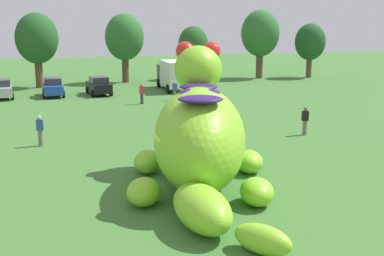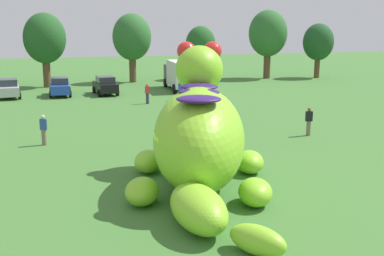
{
  "view_description": "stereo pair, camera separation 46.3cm",
  "coord_description": "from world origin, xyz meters",
  "px_view_note": "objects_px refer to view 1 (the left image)",
  "views": [
    {
      "loc": [
        -5.27,
        -18.16,
        6.7
      ],
      "look_at": [
        0.83,
        1.29,
        2.3
      ],
      "focal_mm": 45.97,
      "sensor_mm": 36.0,
      "label": 1
    },
    {
      "loc": [
        -4.82,
        -18.29,
        6.7
      ],
      "look_at": [
        0.83,
        1.29,
        2.3
      ],
      "focal_mm": 45.97,
      "sensor_mm": 36.0,
      "label": 2
    }
  ],
  "objects_px": {
    "spectator_near_inflatable": "(206,120)",
    "spectator_by_cars": "(40,131)",
    "spectator_mid_field": "(175,91)",
    "giant_inflatable_creature": "(200,137)",
    "box_truck": "(173,74)",
    "car_blue": "(53,87)",
    "spectator_far_side": "(142,94)",
    "car_silver": "(1,89)",
    "car_black": "(99,86)",
    "spectator_wandering": "(305,121)"
  },
  "relations": [
    {
      "from": "car_silver",
      "to": "spectator_near_inflatable",
      "type": "distance_m",
      "value": 22.92
    },
    {
      "from": "spectator_wandering",
      "to": "spectator_near_inflatable",
      "type": "bearing_deg",
      "value": 160.45
    },
    {
      "from": "spectator_near_inflatable",
      "to": "car_black",
      "type": "bearing_deg",
      "value": 102.67
    },
    {
      "from": "giant_inflatable_creature",
      "to": "spectator_by_cars",
      "type": "relative_size",
      "value": 6.87
    },
    {
      "from": "car_blue",
      "to": "spectator_mid_field",
      "type": "xyz_separation_m",
      "value": [
        10.01,
        -5.74,
        -0.01
      ]
    },
    {
      "from": "car_blue",
      "to": "spectator_far_side",
      "type": "bearing_deg",
      "value": -44.06
    },
    {
      "from": "spectator_near_inflatable",
      "to": "spectator_far_side",
      "type": "distance_m",
      "value": 12.39
    },
    {
      "from": "spectator_by_cars",
      "to": "spectator_wandering",
      "type": "xyz_separation_m",
      "value": [
        15.29,
        -1.97,
        0.0
      ]
    },
    {
      "from": "spectator_near_inflatable",
      "to": "spectator_far_side",
      "type": "relative_size",
      "value": 1.0
    },
    {
      "from": "box_truck",
      "to": "car_blue",
      "type": "bearing_deg",
      "value": -176.05
    },
    {
      "from": "giant_inflatable_creature",
      "to": "spectator_mid_field",
      "type": "relative_size",
      "value": 6.87
    },
    {
      "from": "car_black",
      "to": "spectator_near_inflatable",
      "type": "relative_size",
      "value": 2.48
    },
    {
      "from": "giant_inflatable_creature",
      "to": "spectator_near_inflatable",
      "type": "relative_size",
      "value": 6.87
    },
    {
      "from": "spectator_by_cars",
      "to": "giant_inflatable_creature",
      "type": "bearing_deg",
      "value": -55.97
    },
    {
      "from": "spectator_wandering",
      "to": "box_truck",
      "type": "bearing_deg",
      "value": 95.98
    },
    {
      "from": "giant_inflatable_creature",
      "to": "box_truck",
      "type": "height_order",
      "value": "giant_inflatable_creature"
    },
    {
      "from": "car_blue",
      "to": "car_black",
      "type": "relative_size",
      "value": 0.97
    },
    {
      "from": "spectator_near_inflatable",
      "to": "spectator_by_cars",
      "type": "height_order",
      "value": "same"
    },
    {
      "from": "car_silver",
      "to": "car_black",
      "type": "distance_m",
      "value": 8.61
    },
    {
      "from": "car_silver",
      "to": "spectator_near_inflatable",
      "type": "xyz_separation_m",
      "value": [
        12.81,
        -19.0,
        -0.01
      ]
    },
    {
      "from": "car_black",
      "to": "spectator_far_side",
      "type": "xyz_separation_m",
      "value": [
        2.77,
        -6.41,
        -0.01
      ]
    },
    {
      "from": "car_blue",
      "to": "spectator_by_cars",
      "type": "height_order",
      "value": "car_blue"
    },
    {
      "from": "car_silver",
      "to": "spectator_far_side",
      "type": "distance_m",
      "value": 13.2
    },
    {
      "from": "car_blue",
      "to": "car_black",
      "type": "distance_m",
      "value": 4.14
    },
    {
      "from": "car_blue",
      "to": "spectator_near_inflatable",
      "type": "relative_size",
      "value": 2.41
    },
    {
      "from": "car_black",
      "to": "spectator_by_cars",
      "type": "distance_m",
      "value": 19.53
    },
    {
      "from": "car_black",
      "to": "spectator_near_inflatable",
      "type": "height_order",
      "value": "car_black"
    },
    {
      "from": "box_truck",
      "to": "spectator_by_cars",
      "type": "relative_size",
      "value": 3.78
    },
    {
      "from": "spectator_near_inflatable",
      "to": "spectator_mid_field",
      "type": "relative_size",
      "value": 1.0
    },
    {
      "from": "spectator_mid_field",
      "to": "spectator_near_inflatable",
      "type": "bearing_deg",
      "value": -97.21
    },
    {
      "from": "spectator_near_inflatable",
      "to": "spectator_wandering",
      "type": "height_order",
      "value": "same"
    },
    {
      "from": "spectator_by_cars",
      "to": "spectator_mid_field",
      "type": "bearing_deg",
      "value": 49.49
    },
    {
      "from": "car_silver",
      "to": "spectator_mid_field",
      "type": "distance_m",
      "value": 15.59
    },
    {
      "from": "car_silver",
      "to": "spectator_wandering",
      "type": "xyz_separation_m",
      "value": [
        18.43,
        -20.99,
        -0.01
      ]
    },
    {
      "from": "spectator_by_cars",
      "to": "spectator_far_side",
      "type": "distance_m",
      "value": 14.83
    },
    {
      "from": "car_black",
      "to": "spectator_wandering",
      "type": "height_order",
      "value": "car_black"
    },
    {
      "from": "spectator_by_cars",
      "to": "spectator_near_inflatable",
      "type": "bearing_deg",
      "value": 0.17
    },
    {
      "from": "spectator_far_side",
      "to": "car_black",
      "type": "bearing_deg",
      "value": 113.4
    },
    {
      "from": "giant_inflatable_creature",
      "to": "car_silver",
      "type": "height_order",
      "value": "giant_inflatable_creature"
    },
    {
      "from": "car_black",
      "to": "spectator_mid_field",
      "type": "relative_size",
      "value": 2.48
    },
    {
      "from": "giant_inflatable_creature",
      "to": "box_truck",
      "type": "bearing_deg",
      "value": 76.81
    },
    {
      "from": "car_blue",
      "to": "box_truck",
      "type": "relative_size",
      "value": 0.64
    },
    {
      "from": "car_blue",
      "to": "spectator_by_cars",
      "type": "xyz_separation_m",
      "value": [
        -1.33,
        -19.01,
        -0.01
      ]
    },
    {
      "from": "car_silver",
      "to": "car_blue",
      "type": "relative_size",
      "value": 1.03
    },
    {
      "from": "car_blue",
      "to": "spectator_wandering",
      "type": "distance_m",
      "value": 25.2
    },
    {
      "from": "car_blue",
      "to": "box_truck",
      "type": "bearing_deg",
      "value": 3.95
    },
    {
      "from": "car_blue",
      "to": "spectator_wandering",
      "type": "relative_size",
      "value": 2.41
    },
    {
      "from": "car_silver",
      "to": "car_black",
      "type": "relative_size",
      "value": 1.0
    },
    {
      "from": "giant_inflatable_creature",
      "to": "spectator_wandering",
      "type": "height_order",
      "value": "giant_inflatable_creature"
    },
    {
      "from": "giant_inflatable_creature",
      "to": "spectator_by_cars",
      "type": "xyz_separation_m",
      "value": [
        -6.21,
        9.2,
        -1.28
      ]
    }
  ]
}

